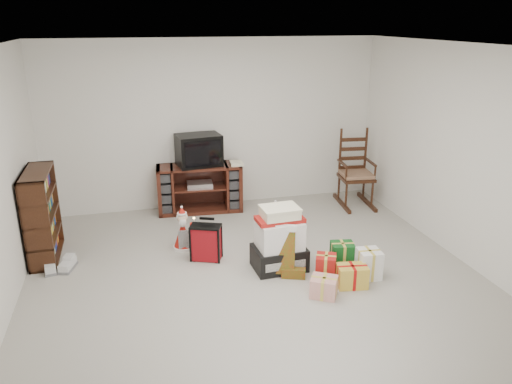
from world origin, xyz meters
TOP-DOWN VIEW (x-y plane):
  - room at (0.00, 0.00)m, footprint 5.01×5.01m
  - tv_stand at (-0.28, 2.25)m, footprint 1.27×0.54m
  - bookshelf at (-2.32, 1.19)m, footprint 0.30×0.89m
  - rocking_chair at (2.08, 1.96)m, footprint 0.57×0.85m
  - gift_pile at (0.32, 0.19)m, footprint 0.61×0.46m
  - red_suitcase at (-0.46, 0.61)m, footprint 0.38×0.29m
  - stocking at (0.33, -0.00)m, footprint 0.31×0.21m
  - teddy_bear at (0.44, 0.25)m, footprint 0.23×0.20m
  - santa_figurine at (0.49, 0.89)m, footprint 0.27×0.26m
  - mrs_claus_figurine at (-0.69, 1.00)m, footprint 0.27×0.26m
  - sneaker_pair at (-2.15, 0.77)m, footprint 0.38×0.32m
  - gift_cluster at (0.94, -0.29)m, footprint 0.81×0.92m
  - crt_television at (-0.27, 2.26)m, footprint 0.67×0.52m

SIDE VIEW (x-z plane):
  - sneaker_pair at x=-2.15m, z-range 0.00..0.11m
  - gift_cluster at x=0.94m, z-range 0.00..0.28m
  - teddy_bear at x=0.44m, z-range -0.02..0.32m
  - mrs_claus_figurine at x=-0.69m, z-range -0.06..0.49m
  - santa_figurine at x=0.49m, z-range -0.06..0.49m
  - red_suitcase at x=-0.46m, z-range -0.03..0.48m
  - stocking at x=0.33m, z-range 0.00..0.62m
  - gift_pile at x=0.32m, z-range -0.05..0.70m
  - tv_stand at x=-0.28m, z-range 0.00..0.71m
  - rocking_chair at x=2.08m, z-range -0.19..1.02m
  - bookshelf at x=-2.32m, z-range -0.02..1.07m
  - crt_television at x=-0.27m, z-range 0.71..1.16m
  - room at x=0.00m, z-range -0.01..2.51m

